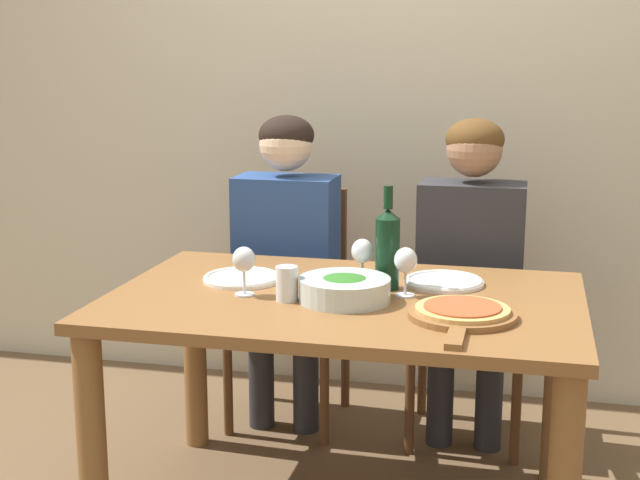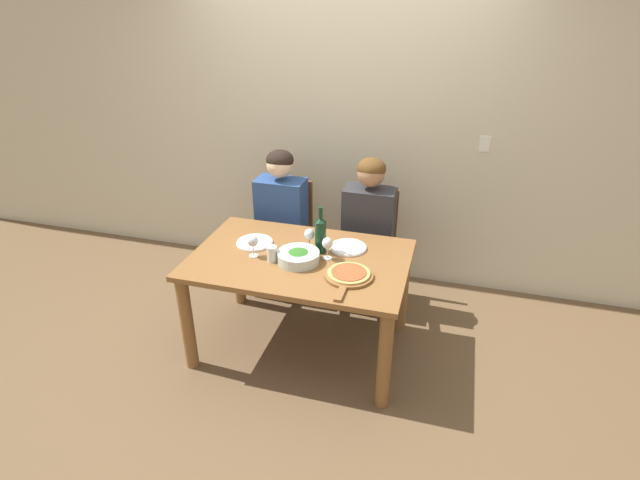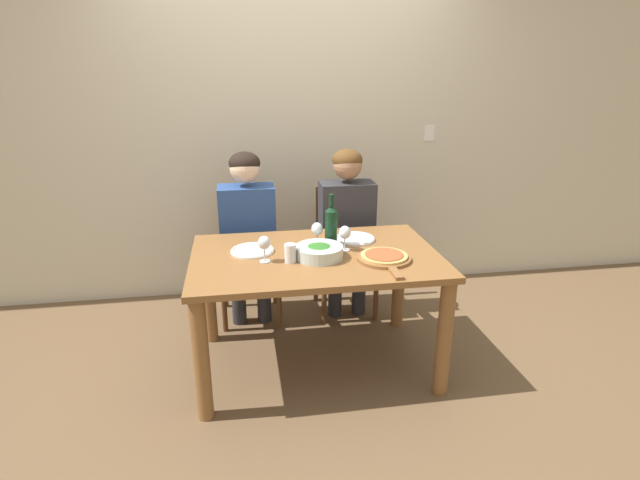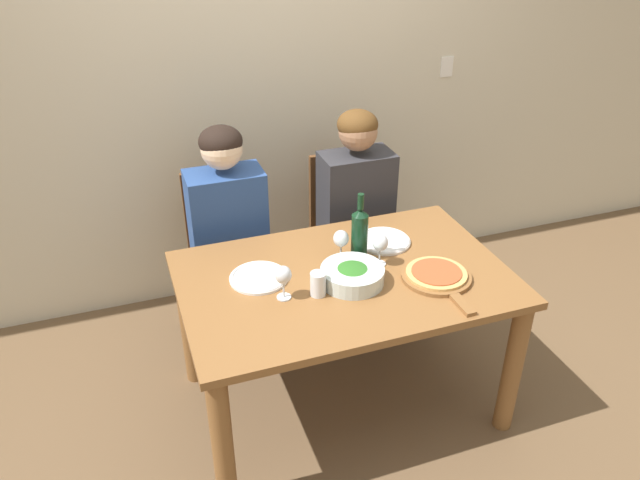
# 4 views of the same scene
# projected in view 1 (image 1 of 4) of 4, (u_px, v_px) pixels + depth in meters

# --- Properties ---
(back_wall) EXTENTS (10.00, 0.06, 2.70)m
(back_wall) POSITION_uv_depth(u_px,v_px,m) (405.00, 77.00, 3.70)
(back_wall) COLOR beige
(back_wall) RESTS_ON ground
(dining_table) EXTENTS (1.42, 0.92, 0.73)m
(dining_table) POSITION_uv_depth(u_px,v_px,m) (344.00, 335.00, 2.72)
(dining_table) COLOR brown
(dining_table) RESTS_ON ground
(chair_left) EXTENTS (0.42, 0.42, 0.92)m
(chair_left) POSITION_uv_depth(u_px,v_px,m) (293.00, 296.00, 3.56)
(chair_left) COLOR brown
(chair_left) RESTS_ON ground
(chair_right) EXTENTS (0.42, 0.42, 0.92)m
(chair_right) POSITION_uv_depth(u_px,v_px,m) (470.00, 308.00, 3.40)
(chair_right) COLOR brown
(chair_right) RESTS_ON ground
(person_woman) EXTENTS (0.47, 0.51, 1.22)m
(person_woman) POSITION_uv_depth(u_px,v_px,m) (285.00, 243.00, 3.40)
(person_woman) COLOR #28282D
(person_woman) RESTS_ON ground
(person_man) EXTENTS (0.47, 0.51, 1.22)m
(person_man) POSITION_uv_depth(u_px,v_px,m) (470.00, 253.00, 3.24)
(person_man) COLOR #28282D
(person_man) RESTS_ON ground
(wine_bottle) EXTENTS (0.07, 0.07, 0.32)m
(wine_bottle) POSITION_uv_depth(u_px,v_px,m) (388.00, 247.00, 2.74)
(wine_bottle) COLOR black
(wine_bottle) RESTS_ON dining_table
(broccoli_bowl) EXTENTS (0.27, 0.27, 0.08)m
(broccoli_bowl) POSITION_uv_depth(u_px,v_px,m) (345.00, 289.00, 2.63)
(broccoli_bowl) COLOR silver
(broccoli_bowl) RESTS_ON dining_table
(dinner_plate_left) EXTENTS (0.25, 0.25, 0.02)m
(dinner_plate_left) POSITION_uv_depth(u_px,v_px,m) (242.00, 278.00, 2.87)
(dinner_plate_left) COLOR white
(dinner_plate_left) RESTS_ON dining_table
(dinner_plate_right) EXTENTS (0.25, 0.25, 0.02)m
(dinner_plate_right) POSITION_uv_depth(u_px,v_px,m) (444.00, 281.00, 2.82)
(dinner_plate_right) COLOR white
(dinner_plate_right) RESTS_ON dining_table
(pizza_on_board) EXTENTS (0.30, 0.44, 0.04)m
(pizza_on_board) POSITION_uv_depth(u_px,v_px,m) (462.00, 313.00, 2.46)
(pizza_on_board) COLOR brown
(pizza_on_board) RESTS_ON dining_table
(wine_glass_left) EXTENTS (0.07, 0.07, 0.15)m
(wine_glass_left) POSITION_uv_depth(u_px,v_px,m) (244.00, 262.00, 2.67)
(wine_glass_left) COLOR silver
(wine_glass_left) RESTS_ON dining_table
(wine_glass_right) EXTENTS (0.07, 0.07, 0.15)m
(wine_glass_right) POSITION_uv_depth(u_px,v_px,m) (406.00, 263.00, 2.66)
(wine_glass_right) COLOR silver
(wine_glass_right) RESTS_ON dining_table
(wine_glass_centre) EXTENTS (0.07, 0.07, 0.15)m
(wine_glass_centre) POSITION_uv_depth(u_px,v_px,m) (362.00, 253.00, 2.78)
(wine_glass_centre) COLOR silver
(wine_glass_centre) RESTS_ON dining_table
(water_tumbler) EXTENTS (0.07, 0.07, 0.10)m
(water_tumbler) POSITION_uv_depth(u_px,v_px,m) (287.00, 284.00, 2.63)
(water_tumbler) COLOR silver
(water_tumbler) RESTS_ON dining_table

